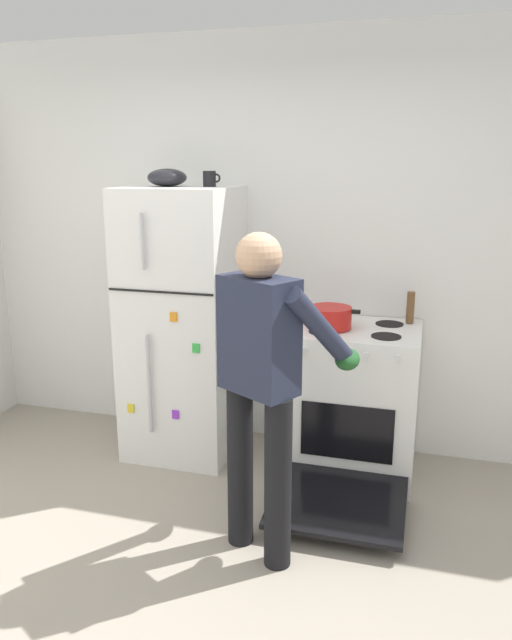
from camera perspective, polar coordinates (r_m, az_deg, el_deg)
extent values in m
plane|color=#9E9384|center=(2.90, -8.43, -26.32)|extent=(8.00, 8.00, 0.00)
cube|color=white|center=(4.08, 2.11, 6.93)|extent=(6.00, 0.10, 2.70)
cube|color=white|center=(3.98, -6.83, -0.33)|extent=(0.68, 0.68, 1.75)
cube|color=black|center=(3.61, -9.04, 2.62)|extent=(0.67, 0.01, 0.01)
cylinder|color=#B7B7BC|center=(3.79, -10.00, -5.95)|extent=(0.02, 0.02, 0.63)
cylinder|color=#B7B7BC|center=(3.58, -10.61, 7.27)|extent=(0.02, 0.02, 0.33)
cube|color=purple|center=(3.81, -7.59, -8.81)|extent=(0.04, 0.01, 0.06)
cube|color=yellow|center=(3.94, -11.72, -8.15)|extent=(0.04, 0.01, 0.06)
cube|color=green|center=(3.61, -5.68, -2.66)|extent=(0.04, 0.01, 0.06)
cube|color=orange|center=(3.61, -7.77, 0.28)|extent=(0.04, 0.01, 0.06)
cube|color=white|center=(3.84, 9.20, -7.44)|extent=(0.76, 0.64, 0.93)
cube|color=black|center=(3.58, 8.52, -10.43)|extent=(0.53, 0.01, 0.33)
cylinder|color=black|center=(3.58, 6.33, -1.10)|extent=(0.17, 0.17, 0.01)
cylinder|color=black|center=(3.54, 12.15, -1.52)|extent=(0.17, 0.17, 0.01)
cylinder|color=black|center=(3.86, 7.04, 0.01)|extent=(0.17, 0.17, 0.01)
cylinder|color=black|center=(3.82, 12.45, -0.36)|extent=(0.17, 0.17, 0.01)
cylinder|color=silver|center=(3.43, 4.49, -2.85)|extent=(0.04, 0.03, 0.04)
cylinder|color=silver|center=(3.41, 7.29, -3.07)|extent=(0.04, 0.03, 0.04)
cylinder|color=silver|center=(3.39, 10.31, -3.29)|extent=(0.04, 0.03, 0.04)
cylinder|color=silver|center=(3.38, 13.18, -3.50)|extent=(0.04, 0.03, 0.04)
cube|color=black|center=(3.45, 7.68, -16.61)|extent=(0.72, 0.59, 0.09)
cylinder|color=black|center=(3.11, -1.49, -13.44)|extent=(0.13, 0.13, 0.86)
cylinder|color=black|center=(2.95, 2.08, -15.13)|extent=(0.13, 0.13, 0.86)
cube|color=#23283D|center=(2.76, 0.25, -1.43)|extent=(0.41, 0.35, 0.54)
sphere|color=tan|center=(2.68, 0.26, 6.07)|extent=(0.21, 0.21, 0.21)
sphere|color=black|center=(2.69, 0.26, 5.30)|extent=(0.15, 0.15, 0.15)
cylinder|color=#23283D|center=(3.03, 0.34, 0.57)|extent=(0.31, 0.45, 0.45)
cylinder|color=#23283D|center=(2.77, 6.18, -0.86)|extent=(0.31, 0.45, 0.45)
ellipsoid|color=#1E5123|center=(3.22, 2.92, -2.12)|extent=(0.12, 0.18, 0.10)
ellipsoid|color=#1E5123|center=(2.98, 8.59, -3.68)|extent=(0.12, 0.18, 0.10)
cylinder|color=red|center=(3.65, 6.95, 0.26)|extent=(0.26, 0.26, 0.13)
cube|color=black|center=(3.67, 4.57, 1.10)|extent=(0.05, 0.03, 0.02)
cube|color=black|center=(3.62, 9.40, 0.77)|extent=(0.05, 0.03, 0.02)
cylinder|color=black|center=(3.83, -4.40, 13.11)|extent=(0.08, 0.08, 0.10)
torus|color=black|center=(3.82, -3.77, 13.19)|extent=(0.06, 0.01, 0.06)
cylinder|color=brown|center=(3.85, 14.33, 1.16)|extent=(0.05, 0.05, 0.19)
ellipsoid|color=black|center=(3.88, -8.37, 13.12)|extent=(0.24, 0.24, 0.11)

